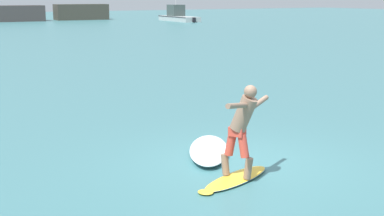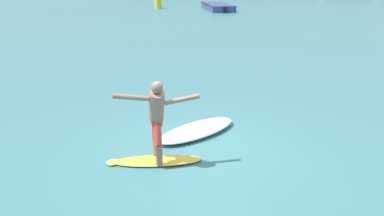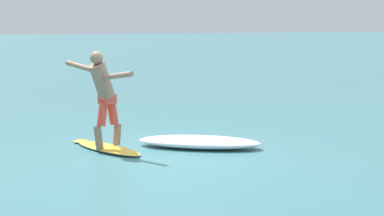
{
  "view_description": "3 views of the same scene",
  "coord_description": "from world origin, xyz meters",
  "px_view_note": "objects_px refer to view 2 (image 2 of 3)",
  "views": [
    {
      "loc": [
        -5.88,
        -7.98,
        3.19
      ],
      "look_at": [
        -0.78,
        0.55,
        1.09
      ],
      "focal_mm": 50.0,
      "sensor_mm": 36.0,
      "label": 1
    },
    {
      "loc": [
        1.78,
        -6.88,
        3.48
      ],
      "look_at": [
        -0.29,
        0.67,
        0.7
      ],
      "focal_mm": 35.0,
      "sensor_mm": 36.0,
      "label": 2
    },
    {
      "loc": [
        10.01,
        -3.45,
        2.21
      ],
      "look_at": [
        -0.25,
        0.72,
        0.71
      ],
      "focal_mm": 60.0,
      "sensor_mm": 36.0,
      "label": 3
    }
  ],
  "objects_px": {
    "surfboard": "(156,161)",
    "channel_marker_buoy": "(158,1)",
    "surfer": "(157,115)",
    "small_boat_offshore": "(217,6)"
  },
  "relations": [
    {
      "from": "surfboard",
      "to": "channel_marker_buoy",
      "type": "relative_size",
      "value": 1.09
    },
    {
      "from": "surfer",
      "to": "channel_marker_buoy",
      "type": "bearing_deg",
      "value": 110.17
    },
    {
      "from": "channel_marker_buoy",
      "to": "surfboard",
      "type": "bearing_deg",
      "value": -69.9
    },
    {
      "from": "surfer",
      "to": "small_boat_offshore",
      "type": "xyz_separation_m",
      "value": [
        -5.91,
        34.26,
        -0.69
      ]
    },
    {
      "from": "surfboard",
      "to": "surfer",
      "type": "bearing_deg",
      "value": -44.19
    },
    {
      "from": "surfer",
      "to": "channel_marker_buoy",
      "type": "relative_size",
      "value": 0.96
    },
    {
      "from": "small_boat_offshore",
      "to": "surfer",
      "type": "bearing_deg",
      "value": -80.22
    },
    {
      "from": "surfboard",
      "to": "channel_marker_buoy",
      "type": "xyz_separation_m",
      "value": [
        -12.43,
        33.96,
        0.74
      ]
    },
    {
      "from": "small_boat_offshore",
      "to": "surfboard",
      "type": "bearing_deg",
      "value": -80.32
    },
    {
      "from": "channel_marker_buoy",
      "to": "surfer",
      "type": "bearing_deg",
      "value": -69.83
    }
  ]
}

